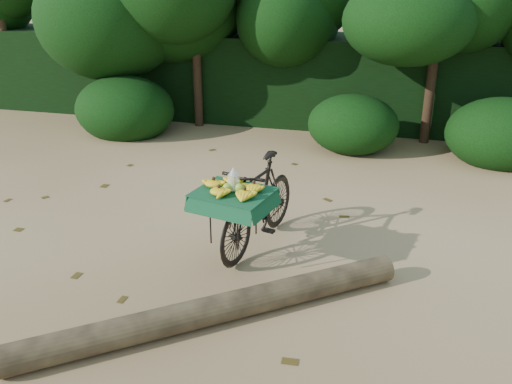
# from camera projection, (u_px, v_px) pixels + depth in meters

# --- Properties ---
(ground) EXTENTS (80.00, 80.00, 0.00)m
(ground) POSITION_uv_depth(u_px,v_px,m) (189.00, 251.00, 6.41)
(ground) COLOR tan
(ground) RESTS_ON ground
(vendor_bicycle) EXTENTS (1.03, 1.93, 1.10)m
(vendor_bicycle) POSITION_uv_depth(u_px,v_px,m) (258.00, 203.00, 6.34)
(vendor_bicycle) COLOR black
(vendor_bicycle) RESTS_ON ground
(fallen_log) EXTENTS (3.18, 2.56, 0.28)m
(fallen_log) POSITION_uv_depth(u_px,v_px,m) (218.00, 309.00, 5.09)
(fallen_log) COLOR brown
(fallen_log) RESTS_ON ground
(hedge_backdrop) EXTENTS (26.00, 1.80, 1.80)m
(hedge_backdrop) POSITION_uv_depth(u_px,v_px,m) (293.00, 78.00, 11.70)
(hedge_backdrop) COLOR black
(hedge_backdrop) RESTS_ON ground
(tree_row) EXTENTS (14.50, 2.00, 4.00)m
(tree_row) POSITION_uv_depth(u_px,v_px,m) (254.00, 28.00, 10.71)
(tree_row) COLOR black
(tree_row) RESTS_ON ground
(bush_clumps) EXTENTS (8.80, 1.70, 0.90)m
(bush_clumps) POSITION_uv_depth(u_px,v_px,m) (298.00, 124.00, 9.97)
(bush_clumps) COLOR black
(bush_clumps) RESTS_ON ground
(leaf_litter) EXTENTS (7.00, 7.30, 0.01)m
(leaf_litter) POSITION_uv_depth(u_px,v_px,m) (207.00, 227.00, 6.99)
(leaf_litter) COLOR #453512
(leaf_litter) RESTS_ON ground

